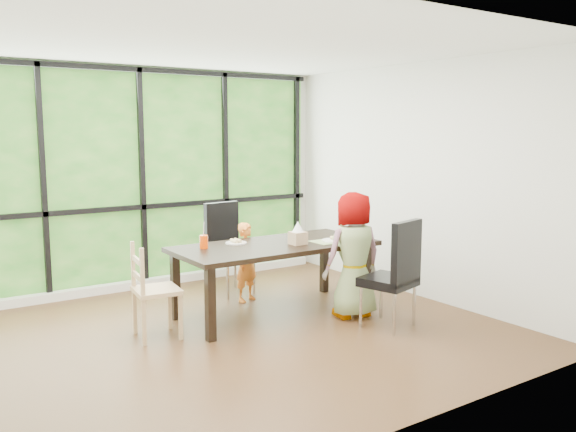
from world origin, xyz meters
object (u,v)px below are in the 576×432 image
object	(u,v)px
chair_window_leather	(231,249)
chair_end_beech	(157,290)
plate_far	(236,243)
white_mug	(347,231)
green_cup	(353,234)
orange_cup	(204,242)
chair_interior_leather	(388,273)
plate_near	(335,241)
tissue_box	(298,238)
child_toddler	(247,262)
child_older	(355,255)
dining_table	(275,279)

from	to	relation	value
chair_window_leather	chair_end_beech	distance (m)	1.64
plate_far	white_mug	size ratio (longest dim) A/B	2.79
chair_window_leather	plate_far	world-z (taller)	chair_window_leather
plate_far	green_cup	bearing A→B (deg)	-23.40
orange_cup	green_cup	distance (m)	1.64
chair_interior_leather	plate_near	world-z (taller)	chair_interior_leather
chair_window_leather	tissue_box	distance (m)	1.15
orange_cup	chair_interior_leather	bearing A→B (deg)	-40.72
child_toddler	plate_near	bearing A→B (deg)	-73.03
white_mug	plate_near	bearing A→B (deg)	-145.64
chair_window_leather	orange_cup	size ratio (longest dim) A/B	8.08
chair_interior_leather	white_mug	xyz separation A→B (m)	(0.32, 1.03, 0.25)
child_toddler	child_older	bearing A→B (deg)	-80.44
child_older	plate_far	distance (m)	1.25
child_toddler	plate_near	size ratio (longest dim) A/B	3.27
orange_cup	white_mug	bearing A→B (deg)	-5.77
plate_far	tissue_box	bearing A→B (deg)	-37.69
dining_table	green_cup	bearing A→B (deg)	-17.23
chair_window_leather	white_mug	xyz separation A→B (m)	(1.00, -0.92, 0.25)
chair_interior_leather	plate_far	xyz separation A→B (m)	(-1.00, 1.25, 0.22)
child_older	chair_window_leather	bearing A→B (deg)	-59.26
orange_cup	plate_near	bearing A→B (deg)	-18.39
child_older	tissue_box	world-z (taller)	child_older
dining_table	orange_cup	bearing A→B (deg)	164.42
plate_far	chair_window_leather	bearing A→B (deg)	65.02
chair_window_leather	orange_cup	world-z (taller)	chair_window_leather
chair_end_beech	chair_window_leather	bearing A→B (deg)	-47.00
plate_near	chair_end_beech	bearing A→B (deg)	173.08
plate_far	chair_interior_leather	bearing A→B (deg)	-51.19
chair_window_leather	chair_interior_leather	distance (m)	2.07
orange_cup	chair_end_beech	bearing A→B (deg)	-160.79
tissue_box	orange_cup	bearing A→B (deg)	158.72
green_cup	white_mug	world-z (taller)	green_cup
chair_end_beech	white_mug	bearing A→B (deg)	-82.04
dining_table	plate_far	distance (m)	0.56
chair_window_leather	plate_far	bearing A→B (deg)	-121.72
orange_cup	chair_window_leather	bearing A→B (deg)	45.93
plate_far	white_mug	distance (m)	1.35
tissue_box	chair_window_leather	bearing A→B (deg)	99.61
child_toddler	orange_cup	world-z (taller)	child_toddler
child_older	orange_cup	distance (m)	1.56
child_toddler	plate_far	bearing A→B (deg)	-152.73
child_older	white_mug	xyz separation A→B (m)	(0.37, 0.58, 0.13)
orange_cup	white_mug	world-z (taller)	orange_cup
chair_end_beech	orange_cup	size ratio (longest dim) A/B	6.74
chair_interior_leather	plate_near	bearing A→B (deg)	-100.02
chair_end_beech	green_cup	distance (m)	2.21
chair_window_leather	chair_interior_leather	world-z (taller)	same
chair_window_leather	child_toddler	world-z (taller)	chair_window_leather
chair_interior_leather	dining_table	bearing A→B (deg)	-71.14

